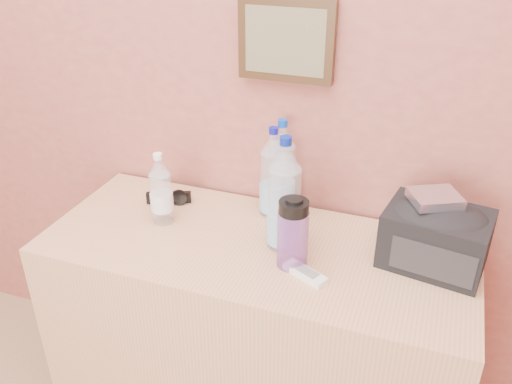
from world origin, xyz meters
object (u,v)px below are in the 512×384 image
foil_packet (435,198)px  pet_large_b (273,177)px  pet_small (161,192)px  nalgene_bottle (293,233)px  dresser (255,344)px  sunglasses (169,198)px  pet_large_d (284,200)px  ac_remote (305,273)px  toiletry_bag (436,235)px  pet_large_c (281,172)px

foil_packet → pet_large_b: bearing=168.8°
pet_small → nalgene_bottle: 0.48m
dresser → sunglasses: sunglasses is taller
sunglasses → pet_large_d: bearing=-36.8°
ac_remote → toiletry_bag: 0.39m
foil_packet → dresser: bearing=-168.8°
pet_large_c → nalgene_bottle: pet_large_c is taller
toiletry_bag → ac_remote: bearing=-141.2°
dresser → nalgene_bottle: (0.14, -0.06, 0.53)m
pet_large_d → pet_small: (-0.41, -0.00, -0.05)m
pet_small → pet_large_d: bearing=0.3°
pet_large_b → ac_remote: (0.20, -0.30, -0.13)m
pet_large_c → pet_large_d: size_ratio=0.91×
pet_large_d → pet_large_c: bearing=109.6°
pet_large_d → foil_packet: 0.43m
foil_packet → pet_large_d: bearing=-170.1°
pet_large_d → ac_remote: (0.11, -0.13, -0.15)m
dresser → pet_large_d: pet_large_d is taller
pet_large_b → pet_small: pet_large_b is taller
nalgene_bottle → toiletry_bag: bearing=20.8°
pet_large_b → pet_large_c: 0.04m
pet_large_b → foil_packet: pet_large_b is taller
sunglasses → ac_remote: bearing=-46.1°
pet_large_d → toiletry_bag: bearing=7.5°
dresser → toiletry_bag: (0.52, 0.08, 0.51)m
pet_small → ac_remote: (0.52, -0.13, -0.10)m
ac_remote → foil_packet: size_ratio=1.03×
foil_packet → ac_remote: bearing=-147.0°
dresser → pet_small: bearing=175.8°
pet_large_d → ac_remote: size_ratio=2.65×
dresser → pet_large_d: bearing=17.9°
nalgene_bottle → pet_large_b: bearing=119.5°
dresser → toiletry_bag: size_ratio=4.69×
pet_large_c → pet_large_d: 0.22m
dresser → nalgene_bottle: size_ratio=6.05×
pet_large_c → dresser: bearing=-92.4°
pet_small → sunglasses: pet_small is taller
dresser → ac_remote: (0.19, -0.10, 0.43)m
pet_large_d → toiletry_bag: 0.45m
pet_small → ac_remote: bearing=-13.7°
sunglasses → ac_remote: 0.61m
ac_remote → nalgene_bottle: bearing=166.9°
pet_large_c → foil_packet: bearing=-14.8°
dresser → ac_remote: 0.48m
dresser → pet_large_d: (0.08, 0.03, 0.58)m
ac_remote → pet_large_c: bearing=144.3°
sunglasses → toiletry_bag: toiletry_bag is taller
pet_large_c → pet_large_d: bearing=-70.4°
nalgene_bottle → dresser: bearing=155.9°
pet_large_b → sunglasses: bearing=-170.6°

